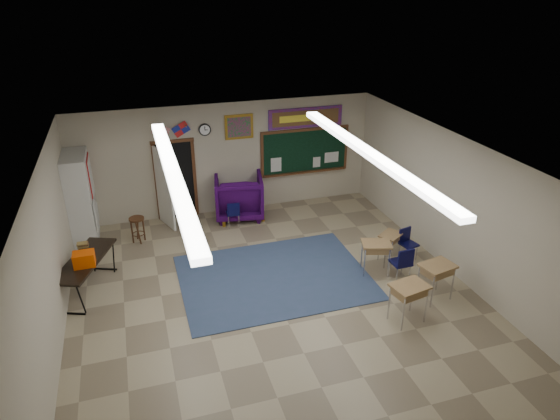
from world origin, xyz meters
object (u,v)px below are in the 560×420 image
object	(u,v)px
student_desk_front_left	(375,256)
folding_table	(88,274)
wingback_armchair	(239,196)
student_desk_front_right	(390,245)
wooden_stool	(138,229)

from	to	relation	value
student_desk_front_left	folding_table	distance (m)	6.04
wingback_armchair	student_desk_front_right	xyz separation A→B (m)	(2.78, -3.22, -0.23)
wingback_armchair	student_desk_front_right	distance (m)	4.26
wingback_armchair	student_desk_front_left	distance (m)	4.28
student_desk_front_right	wooden_stool	distance (m)	6.03
wingback_armchair	folding_table	distance (m)	4.56
student_desk_front_left	student_desk_front_right	distance (m)	0.77
student_desk_front_right	folding_table	xyz separation A→B (m)	(-6.55, 0.66, 0.06)
student_desk_front_left	folding_table	bearing A→B (deg)	-173.69
student_desk_front_right	folding_table	world-z (taller)	folding_table
student_desk_front_left	student_desk_front_right	bearing A→B (deg)	53.93
wooden_stool	student_desk_front_left	bearing A→B (deg)	-31.73
student_desk_front_right	student_desk_front_left	bearing A→B (deg)	-177.32
folding_table	wooden_stool	bearing A→B (deg)	81.99
wooden_stool	student_desk_front_right	bearing A→B (deg)	-24.95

